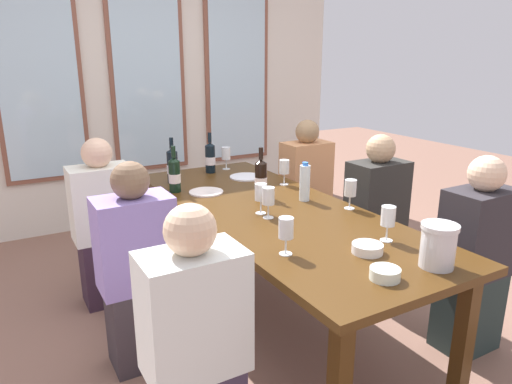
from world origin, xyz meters
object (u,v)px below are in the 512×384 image
object	(u,v)px
wine_bottle_0	(174,175)
wine_glass_4	(226,154)
wine_glass_2	(261,194)
seated_person_3	(474,261)
wine_bottle_2	(172,166)
wine_glass_3	(286,230)
water_bottle	(305,183)
white_plate_0	(206,192)
seated_person_0	(104,227)
seated_person_2	(195,351)
tasting_bowl_0	(367,248)
metal_pitcher	(438,245)
wine_glass_0	(268,197)
dining_table	(272,220)
wine_bottle_3	(210,158)
wine_glass_5	(284,168)
white_plate_1	(246,177)
seated_person_5	(375,220)
wine_glass_6	(388,217)
seated_person_4	(137,272)
wine_bottle_1	(261,178)
tasting_bowl_1	(385,274)
wine_glass_1	(350,189)

from	to	relation	value
wine_bottle_0	wine_glass_4	size ratio (longest dim) A/B	1.74
wine_glass_2	seated_person_3	size ratio (longest dim) A/B	0.16
wine_glass_2	wine_glass_4	xyz separation A→B (m)	(0.30, 1.06, 0.00)
wine_bottle_2	wine_glass_3	xyz separation A→B (m)	(0.01, -1.42, -0.01)
wine_bottle_2	water_bottle	distance (m)	0.97
wine_glass_3	wine_glass_4	bearing A→B (deg)	72.92
wine_glass_2	seated_person_3	world-z (taller)	seated_person_3
white_plate_0	wine_bottle_2	xyz separation A→B (m)	(-0.10, 0.34, 0.12)
seated_person_0	seated_person_2	distance (m)	1.53
wine_bottle_0	tasting_bowl_0	size ratio (longest dim) A/B	2.15
metal_pitcher	wine_glass_0	world-z (taller)	metal_pitcher
dining_table	tasting_bowl_0	size ratio (longest dim) A/B	16.57
wine_bottle_3	wine_glass_5	bearing A→B (deg)	-62.43
white_plate_1	seated_person_5	size ratio (longest dim) A/B	0.21
wine_glass_5	seated_person_3	size ratio (longest dim) A/B	0.16
wine_bottle_0	white_plate_0	bearing A→B (deg)	-36.75
wine_glass_6	seated_person_3	distance (m)	0.69
water_bottle	dining_table	bearing A→B (deg)	-172.00
wine_bottle_2	wine_glass_2	bearing A→B (deg)	-77.22
dining_table	seated_person_5	distance (m)	0.83
wine_glass_5	wine_glass_6	world-z (taller)	same
seated_person_4	wine_glass_4	bearing A→B (deg)	44.95
metal_pitcher	wine_bottle_0	xyz separation A→B (m)	(-0.56, 1.62, 0.02)
white_plate_1	metal_pitcher	distance (m)	1.71
wine_glass_0	seated_person_3	bearing A→B (deg)	-34.85
white_plate_1	wine_bottle_3	distance (m)	0.33
seated_person_2	wine_glass_0	bearing A→B (deg)	42.09
white_plate_0	seated_person_5	world-z (taller)	seated_person_5
wine_glass_2	wine_glass_6	bearing A→B (deg)	-63.65
tasting_bowl_0	seated_person_0	world-z (taller)	seated_person_0
wine_glass_4	wine_glass_6	xyz separation A→B (m)	(0.02, -1.70, 0.00)
wine_bottle_1	tasting_bowl_1	distance (m)	1.24
white_plate_0	wine_bottle_2	distance (m)	0.38
wine_glass_6	wine_bottle_1	bearing A→B (deg)	99.53
wine_glass_6	wine_glass_3	bearing A→B (deg)	168.07
tasting_bowl_0	wine_glass_6	size ratio (longest dim) A/B	0.81
seated_person_0	white_plate_1	bearing A→B (deg)	-3.46
metal_pitcher	wine_bottle_0	size ratio (longest dim) A/B	0.63
dining_table	tasting_bowl_0	xyz separation A→B (m)	(0.04, -0.76, 0.09)
wine_bottle_0	wine_glass_1	size ratio (longest dim) A/B	1.74
tasting_bowl_1	seated_person_0	size ratio (longest dim) A/B	0.11
tasting_bowl_1	wine_glass_1	world-z (taller)	wine_glass_1
wine_bottle_1	wine_glass_6	xyz separation A→B (m)	(0.16, -0.93, 0.00)
tasting_bowl_1	wine_glass_1	xyz separation A→B (m)	(0.47, 0.76, 0.10)
wine_bottle_3	seated_person_4	size ratio (longest dim) A/B	0.28
white_plate_1	seated_person_4	bearing A→B (deg)	-145.48
dining_table	water_bottle	xyz separation A→B (m)	(0.25, 0.04, 0.18)
wine_glass_4	wine_glass_5	distance (m)	0.62
wine_bottle_3	wine_glass_6	size ratio (longest dim) A/B	1.76
white_plate_0	wine_glass_3	bearing A→B (deg)	-94.65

